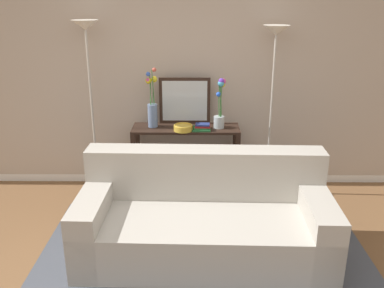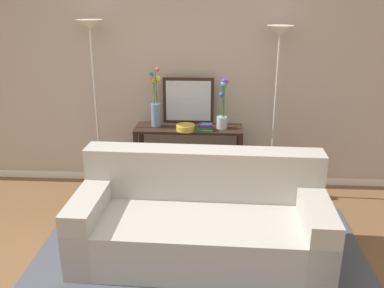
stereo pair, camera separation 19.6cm
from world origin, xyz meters
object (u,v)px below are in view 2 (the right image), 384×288
Objects in this scene: couch at (201,221)px; floor_lamp_left at (92,60)px; console_table at (189,148)px; vase_short_flowers at (223,109)px; wall_mirror at (188,101)px; book_row_under_console at (158,186)px; fruit_bowl at (186,128)px; book_stack at (204,127)px; vase_tall_flowers at (156,105)px; floor_lamp_right at (278,66)px.

floor_lamp_left reaches higher than couch.
console_table is 0.60m from vase_short_flowers.
wall_mirror is (1.01, 0.18, -0.47)m from floor_lamp_left.
floor_lamp_left is 1.61m from book_row_under_console.
wall_mirror is 2.79× the size of fruit_bowl.
book_row_under_console is (-0.55, 0.10, -0.77)m from book_stack.
fruit_bowl is (-0.40, -0.10, -0.19)m from vase_short_flowers.
console_table is at bearing -3.96° from vase_tall_flowers.
couch is at bearing -65.34° from book_row_under_console.
floor_lamp_left is (-1.21, 1.20, 1.21)m from couch.
console_table is 0.30m from fruit_bowl.
floor_lamp_right reaches higher than console_table.
floor_lamp_right is 3.29× the size of wall_mirror.
book_stack is at bearing -10.78° from book_row_under_console.
fruit_bowl is at bearing -19.23° from book_row_under_console.
fruit_bowl is (-0.01, -0.28, -0.23)m from wall_mirror.
vase_short_flowers reaches higher than console_table.
fruit_bowl is at bearing -175.44° from book_stack.
console_table is at bearing 178.83° from floor_lamp_right.
vase_short_flowers reaches higher than couch.
vase_tall_flowers is at bearing -159.50° from wall_mirror.
couch is 1.23m from book_stack.
book_stack is at bearing -30.41° from console_table.
floor_lamp_left is 1.13m from wall_mirror.
floor_lamp_right is 1.38m from vase_tall_flowers.
floor_lamp_right is at bearing -1.17° from console_table.
book_row_under_console is (-0.35, 0.12, -0.77)m from fruit_bowl.
floor_lamp_left is 0.82m from vase_tall_flowers.
book_stack is at bearing -4.06° from floor_lamp_left.
floor_lamp_right is 1.06m from wall_mirror.
floor_lamp_right is 9.37× the size of book_stack.
fruit_bowl is at bearing -173.95° from floor_lamp_right.
vase_short_flowers is 2.55× the size of book_row_under_console.
console_table is 0.61× the size of floor_lamp_left.
console_table is 1.42m from floor_lamp_left.
console_table is at bearing 149.59° from book_stack.
console_table is at bearing 98.82° from couch.
floor_lamp_left is at bearing -176.10° from vase_tall_flowers.
couch is at bearing -98.72° from vase_short_flowers.
floor_lamp_left reaches higher than vase_short_flowers.
book_stack is at bearing -13.36° from vase_tall_flowers.
fruit_bowl is (0.34, -0.15, -0.20)m from vase_tall_flowers.
vase_short_flowers is at bearing 13.90° from fruit_bowl.
wall_mirror is 0.43m from vase_short_flowers.
vase_tall_flowers is at bearing 176.04° from console_table.
console_table is at bearing 176.61° from vase_short_flowers.
vase_tall_flowers reaches higher than book_stack.
wall_mirror is 0.40m from book_stack.
floor_lamp_right is at bearing 6.05° from fruit_bowl.
book_row_under_console is at bearing 178.30° from vase_short_flowers.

